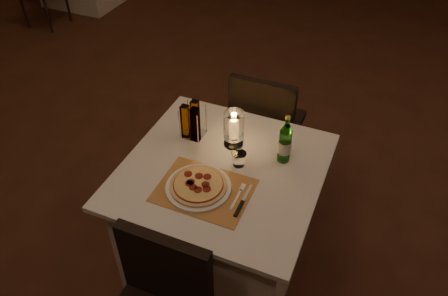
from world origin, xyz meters
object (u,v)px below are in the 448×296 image
at_px(plate, 199,187).
at_px(hurricane_candle, 234,126).
at_px(chair_far, 265,120).
at_px(main_table, 223,215).
at_px(water_bottle, 285,143).
at_px(pizza, 198,185).
at_px(tumbler, 239,159).

relative_size(plate, hurricane_candle, 1.53).
bearing_deg(chair_far, main_table, -90.00).
height_order(main_table, water_bottle, water_bottle).
relative_size(main_table, pizza, 3.57).
height_order(chair_far, hurricane_candle, hurricane_candle).
distance_m(main_table, tumbler, 0.41).
bearing_deg(main_table, hurricane_candle, 95.46).
relative_size(plate, tumbler, 4.13).
xyz_separation_m(chair_far, tumbler, (0.07, -0.66, 0.23)).
distance_m(chair_far, hurricane_candle, 0.61).
height_order(chair_far, pizza, chair_far).
bearing_deg(main_table, pizza, -105.60).
bearing_deg(water_bottle, hurricane_candle, 176.98).
distance_m(tumbler, hurricane_candle, 0.19).
relative_size(pizza, water_bottle, 1.00).
bearing_deg(water_bottle, chair_far, 116.63).
distance_m(chair_far, pizza, 0.92).
bearing_deg(pizza, chair_far, 86.78).
distance_m(plate, hurricane_candle, 0.39).
xyz_separation_m(tumbler, water_bottle, (0.20, 0.13, 0.07)).
height_order(pizza, water_bottle, water_bottle).
bearing_deg(water_bottle, pizza, -131.26).
relative_size(main_table, hurricane_candle, 4.78).
bearing_deg(tumbler, water_bottle, 32.30).
height_order(main_table, chair_far, chair_far).
bearing_deg(plate, chair_far, 86.80).
bearing_deg(tumbler, hurricane_candle, 121.44).
height_order(main_table, tumbler, tumbler).
distance_m(pizza, tumbler, 0.26).
distance_m(pizza, hurricane_candle, 0.39).
height_order(chair_far, water_bottle, water_bottle).
relative_size(main_table, water_bottle, 3.58).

